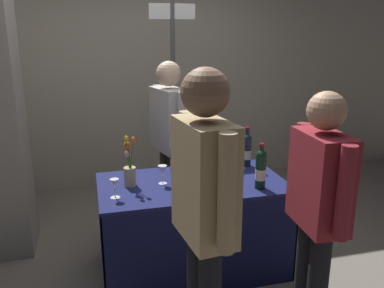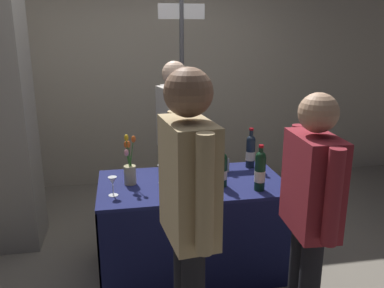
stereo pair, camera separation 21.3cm
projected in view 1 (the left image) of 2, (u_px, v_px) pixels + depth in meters
name	position (u px, v px, depth m)	size (l,w,h in m)	color
ground_plane	(192.00, 266.00, 3.25)	(12.00, 12.00, 0.00)	gray
back_partition	(149.00, 75.00, 4.81)	(7.44, 0.12, 2.67)	#B2A893
tasting_table	(192.00, 209.00, 3.11)	(1.41, 0.78, 0.73)	#191E51
featured_wine_bottle	(247.00, 149.00, 3.38)	(0.08, 0.08, 0.34)	#192333
display_bottle_0	(261.00, 169.00, 2.89)	(0.08, 0.08, 0.34)	black
display_bottle_1	(222.00, 168.00, 2.95)	(0.08, 0.08, 0.30)	black
display_bottle_2	(206.00, 161.00, 3.09)	(0.07, 0.07, 0.33)	black
display_bottle_3	(203.00, 157.00, 3.24)	(0.07, 0.07, 0.29)	black
display_bottle_4	(201.00, 165.00, 2.96)	(0.07, 0.07, 0.36)	#192333
display_bottle_5	(175.00, 158.00, 3.20)	(0.07, 0.07, 0.31)	#38230F
wine_glass_near_vendor	(115.00, 184.00, 2.73)	(0.07, 0.07, 0.14)	silver
wine_glass_mid	(162.00, 171.00, 2.99)	(0.07, 0.07, 0.14)	silver
wine_glass_near_taster	(181.00, 176.00, 2.89)	(0.08, 0.08, 0.13)	silver
flower_vase	(130.00, 170.00, 2.94)	(0.10, 0.09, 0.39)	tan
brochure_stand	(217.00, 164.00, 3.26)	(0.16, 0.01, 0.12)	silver
vendor_presenter	(170.00, 133.00, 3.61)	(0.31, 0.58, 1.59)	#4C4233
taster_foreground_right	(204.00, 205.00, 1.98)	(0.26, 0.56, 1.69)	black
taster_foreground_left	(318.00, 202.00, 2.26)	(0.23, 0.56, 1.54)	black
booth_signpost	(173.00, 91.00, 4.03)	(0.45, 0.04, 2.12)	#47474C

